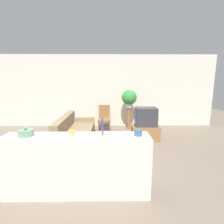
{
  "coord_description": "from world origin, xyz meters",
  "views": [
    {
      "loc": [
        0.51,
        -3.26,
        1.84
      ],
      "look_at": [
        0.59,
        1.83,
        0.85
      ],
      "focal_mm": 28.0,
      "sensor_mm": 36.0,
      "label": 1
    }
  ],
  "objects_px": {
    "wooden_chair": "(104,117)",
    "decorative_bowl": "(26,133)",
    "couch": "(75,134)",
    "television": "(146,117)",
    "potted_plant": "(129,98)"
  },
  "relations": [
    {
      "from": "wooden_chair",
      "to": "decorative_bowl",
      "type": "distance_m",
      "value": 3.67
    },
    {
      "from": "wooden_chair",
      "to": "television",
      "type": "bearing_deg",
      "value": -37.83
    },
    {
      "from": "couch",
      "to": "decorative_bowl",
      "type": "height_order",
      "value": "decorative_bowl"
    },
    {
      "from": "couch",
      "to": "television",
      "type": "bearing_deg",
      "value": 8.62
    },
    {
      "from": "couch",
      "to": "decorative_bowl",
      "type": "relative_size",
      "value": 8.73
    },
    {
      "from": "couch",
      "to": "decorative_bowl",
      "type": "bearing_deg",
      "value": -97.74
    },
    {
      "from": "couch",
      "to": "wooden_chair",
      "type": "relative_size",
      "value": 2.15
    },
    {
      "from": "wooden_chair",
      "to": "potted_plant",
      "type": "xyz_separation_m",
      "value": [
        0.89,
        0.18,
        0.66
      ]
    },
    {
      "from": "television",
      "to": "potted_plant",
      "type": "xyz_separation_m",
      "value": [
        -0.37,
        1.16,
        0.44
      ]
    },
    {
      "from": "wooden_chair",
      "to": "decorative_bowl",
      "type": "relative_size",
      "value": 4.06
    },
    {
      "from": "television",
      "to": "wooden_chair",
      "type": "xyz_separation_m",
      "value": [
        -1.26,
        0.98,
        -0.22
      ]
    },
    {
      "from": "couch",
      "to": "potted_plant",
      "type": "distance_m",
      "value": 2.41
    },
    {
      "from": "couch",
      "to": "potted_plant",
      "type": "height_order",
      "value": "potted_plant"
    },
    {
      "from": "decorative_bowl",
      "to": "couch",
      "type": "bearing_deg",
      "value": 82.26
    },
    {
      "from": "couch",
      "to": "wooden_chair",
      "type": "xyz_separation_m",
      "value": [
        0.8,
        1.29,
        0.22
      ]
    }
  ]
}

